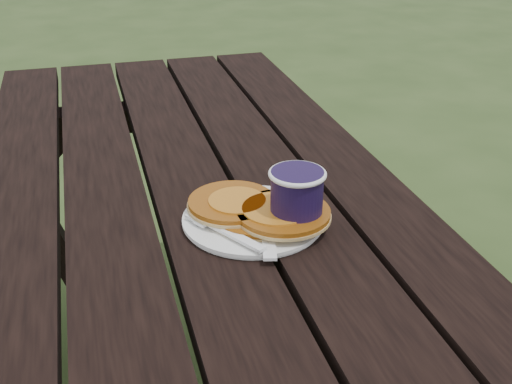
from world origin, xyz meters
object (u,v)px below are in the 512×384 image
object	(u,v)px
picnic_table	(205,367)
plate	(253,220)
pancake_stack	(259,210)
coffee_cup	(297,197)

from	to	relation	value
picnic_table	plate	world-z (taller)	plate
plate	pancake_stack	world-z (taller)	pancake_stack
plate	coffee_cup	world-z (taller)	coffee_cup
coffee_cup	pancake_stack	bearing A→B (deg)	147.20
picnic_table	pancake_stack	world-z (taller)	pancake_stack
picnic_table	coffee_cup	distance (m)	0.48
picnic_table	coffee_cup	world-z (taller)	coffee_cup
plate	pancake_stack	xyz separation A→B (m)	(0.01, -0.01, 0.02)
picnic_table	plate	size ratio (longest dim) A/B	8.10
pancake_stack	coffee_cup	distance (m)	0.07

